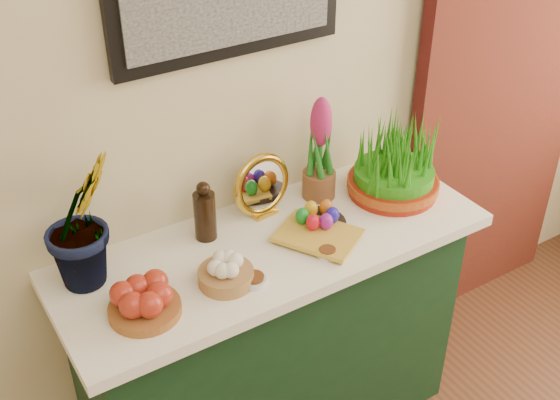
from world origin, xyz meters
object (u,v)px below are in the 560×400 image
at_px(sideboard, 273,345).
at_px(hyacinth_green, 78,201).
at_px(book, 305,251).
at_px(mirror, 262,186).
at_px(wheatgrass_sabzeh, 395,164).

bearing_deg(sideboard, hyacinth_green, 167.47).
bearing_deg(book, mirror, 57.76).
relative_size(sideboard, wheatgrass_sabzeh, 4.07).
distance_m(sideboard, hyacinth_green, 0.93).
bearing_deg(wheatgrass_sabzeh, book, -163.39).
relative_size(mirror, wheatgrass_sabzeh, 0.70).
relative_size(hyacinth_green, book, 2.21).
bearing_deg(sideboard, book, -70.23).
bearing_deg(mirror, hyacinth_green, -177.46).
height_order(sideboard, book, book).
relative_size(hyacinth_green, mirror, 2.44).
distance_m(book, wheatgrass_sabzeh, 0.49).
distance_m(sideboard, wheatgrass_sabzeh, 0.77).
bearing_deg(hyacinth_green, sideboard, -30.14).
xyz_separation_m(mirror, book, (-0.01, -0.27, -0.09)).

